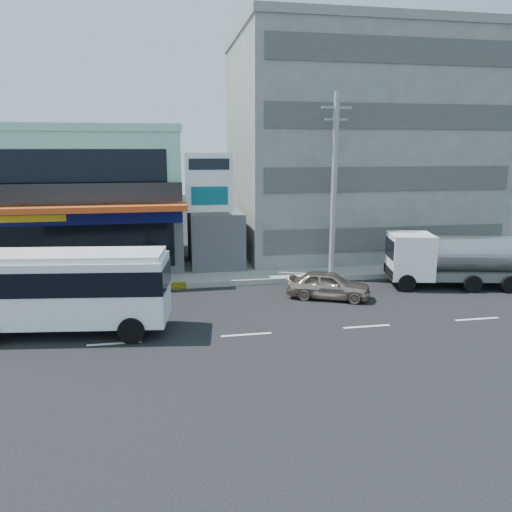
{
  "coord_description": "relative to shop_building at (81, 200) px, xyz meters",
  "views": [
    {
      "loc": [
        -2.98,
        -18.18,
        7.16
      ],
      "look_at": [
        1.18,
        4.27,
        2.2
      ],
      "focal_mm": 35.0,
      "sensor_mm": 36.0,
      "label": 1
    }
  ],
  "objects": [
    {
      "name": "ground",
      "position": [
        8.0,
        -13.95,
        -4.0
      ],
      "size": [
        120.0,
        120.0,
        0.0
      ],
      "primitive_type": "plane",
      "color": "black",
      "rests_on": "ground"
    },
    {
      "name": "sidewalk",
      "position": [
        13.0,
        -4.45,
        -3.85
      ],
      "size": [
        70.0,
        5.0,
        0.3
      ],
      "primitive_type": "cube",
      "color": "gray",
      "rests_on": "ground"
    },
    {
      "name": "shop_building",
      "position": [
        0.0,
        0.0,
        0.0
      ],
      "size": [
        12.4,
        11.7,
        8.0
      ],
      "color": "#49484D",
      "rests_on": "ground"
    },
    {
      "name": "concrete_building",
      "position": [
        18.0,
        1.05,
        3.0
      ],
      "size": [
        16.0,
        12.0,
        14.0
      ],
      "primitive_type": "cube",
      "color": "gray",
      "rests_on": "ground"
    },
    {
      "name": "gap_structure",
      "position": [
        8.0,
        -1.95,
        -2.25
      ],
      "size": [
        3.0,
        6.0,
        3.5
      ],
      "primitive_type": "cube",
      "color": "#49484D",
      "rests_on": "ground"
    },
    {
      "name": "satellite_dish",
      "position": [
        8.0,
        -2.95,
        -0.42
      ],
      "size": [
        1.5,
        1.5,
        0.15
      ],
      "primitive_type": "cylinder",
      "color": "slate",
      "rests_on": "gap_structure"
    },
    {
      "name": "billboard",
      "position": [
        7.5,
        -4.75,
        0.93
      ],
      "size": [
        2.6,
        0.18,
        6.9
      ],
      "color": "gray",
      "rests_on": "ground"
    },
    {
      "name": "utility_pole_near",
      "position": [
        14.0,
        -6.55,
        1.15
      ],
      "size": [
        1.6,
        0.3,
        10.0
      ],
      "color": "#999993",
      "rests_on": "ground"
    },
    {
      "name": "minibus",
      "position": [
        1.18,
        -12.45,
        -2.06
      ],
      "size": [
        8.03,
        3.54,
        3.25
      ],
      "color": "white",
      "rests_on": "ground"
    },
    {
      "name": "sedan",
      "position": [
        12.71,
        -9.88,
        -3.32
      ],
      "size": [
        4.27,
        3.07,
        1.35
      ],
      "primitive_type": "imported",
      "rotation": [
        0.0,
        0.0,
        1.15
      ],
      "color": "#BAA38E",
      "rests_on": "ground"
    },
    {
      "name": "tanker_truck",
      "position": [
        19.7,
        -9.08,
        -2.49
      ],
      "size": [
        7.4,
        3.61,
        2.8
      ],
      "color": "white",
      "rests_on": "ground"
    },
    {
      "name": "motorcycle_rider",
      "position": [
        4.0,
        -9.55,
        -3.33
      ],
      "size": [
        1.62,
        0.71,
        2.02
      ],
      "color": "#5D0F0D",
      "rests_on": "ground"
    }
  ]
}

